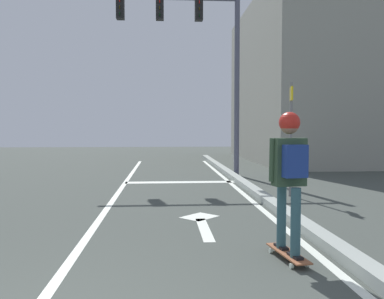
% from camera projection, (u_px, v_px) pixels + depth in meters
% --- Properties ---
extents(lane_line_center, '(0.12, 20.00, 0.01)m').
position_uv_depth(lane_line_center, '(112.00, 201.00, 8.38)').
color(lane_line_center, silver).
rests_on(lane_line_center, ground).
extents(lane_line_curbside, '(0.12, 20.00, 0.01)m').
position_uv_depth(lane_line_curbside, '(250.00, 199.00, 8.57)').
color(lane_line_curbside, silver).
rests_on(lane_line_curbside, ground).
extents(stop_bar, '(3.02, 0.40, 0.01)m').
position_uv_depth(stop_bar, '(180.00, 182.00, 11.30)').
color(stop_bar, silver).
rests_on(stop_bar, ground).
extents(lane_arrow_stem, '(0.16, 1.40, 0.01)m').
position_uv_depth(lane_arrow_stem, '(205.00, 229.00, 6.07)').
color(lane_arrow_stem, silver).
rests_on(lane_arrow_stem, ground).
extents(lane_arrow_head, '(0.71, 0.71, 0.01)m').
position_uv_depth(lane_arrow_head, '(200.00, 217.00, 6.91)').
color(lane_arrow_head, silver).
rests_on(lane_arrow_head, ground).
extents(curb_strip, '(0.24, 24.00, 0.14)m').
position_uv_depth(curb_strip, '(262.00, 196.00, 8.59)').
color(curb_strip, '#9BA39C').
rests_on(curb_strip, ground).
extents(skateboard, '(0.31, 0.84, 0.09)m').
position_uv_depth(skateboard, '(288.00, 254.00, 4.66)').
color(skateboard, brown).
rests_on(skateboard, ground).
extents(skater, '(0.44, 0.61, 1.60)m').
position_uv_depth(skater, '(290.00, 165.00, 4.59)').
color(skater, '#2F535C').
rests_on(skater, skateboard).
extents(traffic_signal_mast, '(4.88, 0.34, 5.82)m').
position_uv_depth(traffic_signal_mast, '(193.00, 39.00, 12.60)').
color(traffic_signal_mast, '#525367').
rests_on(traffic_signal_mast, ground).
extents(street_sign_post, '(0.14, 0.44, 2.50)m').
position_uv_depth(street_sign_post, '(291.00, 123.00, 8.93)').
color(street_sign_post, slate).
rests_on(street_sign_post, ground).
extents(building_block, '(9.36, 10.20, 7.18)m').
position_uv_depth(building_block, '(348.00, 83.00, 19.11)').
color(building_block, '#98988B').
rests_on(building_block, ground).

